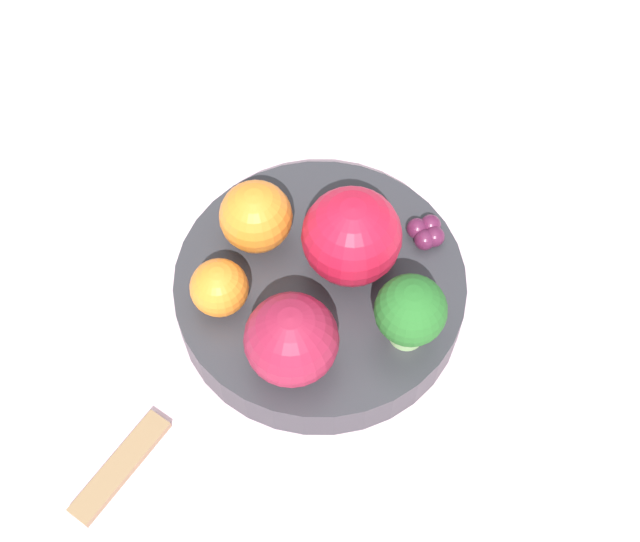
% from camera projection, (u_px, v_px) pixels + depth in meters
% --- Properties ---
extents(ground_plane, '(6.00, 6.00, 0.00)m').
position_uv_depth(ground_plane, '(320.00, 315.00, 0.62)').
color(ground_plane, gray).
extents(table_surface, '(1.20, 1.20, 0.02)m').
position_uv_depth(table_surface, '(320.00, 308.00, 0.61)').
color(table_surface, silver).
rests_on(table_surface, ground_plane).
extents(bowl, '(0.19, 0.19, 0.03)m').
position_uv_depth(bowl, '(320.00, 290.00, 0.59)').
color(bowl, '#2D2D33').
rests_on(bowl, table_surface).
extents(broccoli, '(0.04, 0.04, 0.06)m').
position_uv_depth(broccoli, '(410.00, 312.00, 0.53)').
color(broccoli, '#99C17A').
rests_on(broccoli, bowl).
extents(apple_red, '(0.06, 0.06, 0.06)m').
position_uv_depth(apple_red, '(291.00, 340.00, 0.52)').
color(apple_red, maroon).
rests_on(apple_red, bowl).
extents(apple_green, '(0.06, 0.06, 0.06)m').
position_uv_depth(apple_green, '(352.00, 236.00, 0.56)').
color(apple_green, '#B7142D').
rests_on(apple_green, bowl).
extents(orange_front, '(0.05, 0.05, 0.05)m').
position_uv_depth(orange_front, '(256.00, 217.00, 0.57)').
color(orange_front, orange).
rests_on(orange_front, bowl).
extents(orange_back, '(0.04, 0.04, 0.04)m').
position_uv_depth(orange_back, '(219.00, 288.00, 0.55)').
color(orange_back, orange).
rests_on(orange_back, bowl).
extents(grape_cluster, '(0.03, 0.03, 0.01)m').
position_uv_depth(grape_cluster, '(426.00, 232.00, 0.59)').
color(grape_cluster, '#511938').
rests_on(grape_cluster, bowl).
extents(spoon, '(0.08, 0.02, 0.01)m').
position_uv_depth(spoon, '(120.00, 467.00, 0.54)').
color(spoon, olive).
rests_on(spoon, table_surface).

